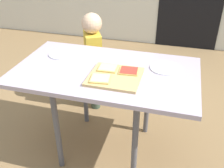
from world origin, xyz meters
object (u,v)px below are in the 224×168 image
Objects in this scene: pizza_slice_near_left at (100,79)px; pizza_slice_far_right at (129,71)px; plate_white_right at (165,68)px; plate_white_left at (63,54)px; pizza_slice_far_left at (108,68)px; dining_table at (106,78)px; child_left at (93,55)px; cutting_board at (115,77)px.

pizza_slice_far_right is (0.16, 0.15, 0.00)m from pizza_slice_near_left.
pizza_slice_far_right is 0.64× the size of plate_white_right.
pizza_slice_near_left is at bearing -38.16° from plate_white_left.
plate_white_right and plate_white_left have the same top height.
pizza_slice_far_left is 0.41m from plate_white_right.
plate_white_right is at bearing 32.22° from pizza_slice_far_right.
pizza_slice_far_left is at bearing -36.81° from dining_table.
dining_table is at bearing -21.18° from plate_white_left.
plate_white_left is at bearing 141.84° from pizza_slice_near_left.
pizza_slice_far_right is 1.04× the size of pizza_slice_far_left.
plate_white_left is 0.22× the size of child_left.
dining_table is 0.20m from pizza_slice_near_left.
dining_table is 0.67m from child_left.
pizza_slice_near_left is at bearing -91.67° from pizza_slice_far_left.
pizza_slice_far_right is at bearing 44.83° from pizza_slice_near_left.
cutting_board is 2.41× the size of pizza_slice_near_left.
pizza_slice_far_right is at bearing -6.14° from dining_table.
pizza_slice_near_left is at bearing -84.53° from dining_table.
pizza_slice_near_left is 0.66× the size of plate_white_right.
pizza_slice_far_left is (-0.15, 0.00, 0.00)m from pizza_slice_far_right.
plate_white_left is (-0.42, 0.17, -0.02)m from pizza_slice_far_left.
child_left is (-0.32, 0.76, -0.21)m from pizza_slice_near_left.
cutting_board is 2.50× the size of pizza_slice_far_right.
pizza_slice_far_right is (0.17, -0.02, 0.09)m from dining_table.
cutting_board is at bearing -59.67° from child_left.
pizza_slice_near_left reaches higher than plate_white_right.
plate_white_left is at bearing 158.82° from dining_table.
pizza_slice_far_left reaches higher than plate_white_left.
pizza_slice_near_left and pizza_slice_far_left have the same top height.
dining_table is at bearing 173.86° from pizza_slice_far_right.
child_left is at bearing 76.88° from plate_white_left.
plate_white_left is (-0.50, 0.25, -0.00)m from cutting_board.
plate_white_right is (0.23, 0.15, -0.02)m from pizza_slice_far_right.
dining_table is 0.10m from pizza_slice_far_left.
child_left reaches higher than pizza_slice_far_left.
pizza_slice_far_right reaches higher than plate_white_right.
pizza_slice_far_left is (0.02, -0.02, 0.09)m from dining_table.
cutting_board is at bearing -45.26° from dining_table.
pizza_slice_far_right is at bearing -16.88° from plate_white_left.
pizza_slice_far_right is 0.79m from child_left.
child_left is at bearing 117.42° from dining_table.
pizza_slice_far_right is (0.08, 0.08, 0.02)m from cutting_board.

